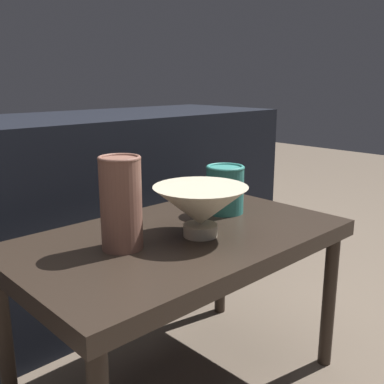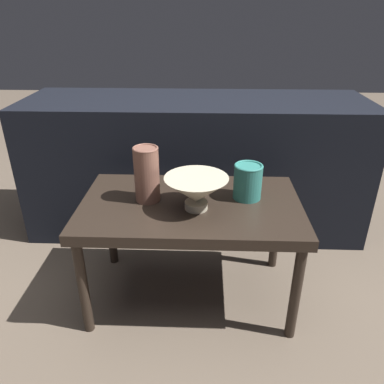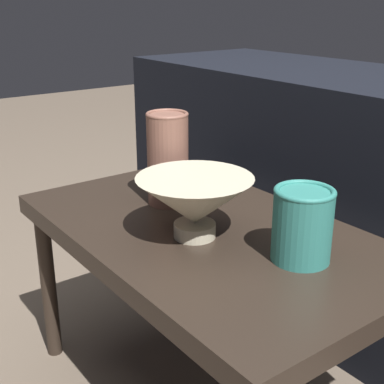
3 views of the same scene
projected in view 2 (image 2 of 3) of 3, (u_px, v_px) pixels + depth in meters
The scene contains 6 objects.
ground_plane at pixel (191, 293), 1.53m from camera, with size 8.00×8.00×0.00m, color #6B5B4C.
table at pixel (191, 213), 1.36m from camera, with size 0.79×0.47×0.42m.
couch_backdrop at pixel (195, 164), 1.90m from camera, with size 1.64×0.50×0.66m.
bowl at pixel (196, 190), 1.27m from camera, with size 0.22×0.22×0.12m.
vase_textured_left at pixel (147, 174), 1.32m from camera, with size 0.09×0.09×0.20m.
vase_colorful_right at pixel (248, 181), 1.35m from camera, with size 0.10×0.10×0.13m.
Camera 2 is at (0.05, -1.18, 1.06)m, focal length 35.00 mm.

